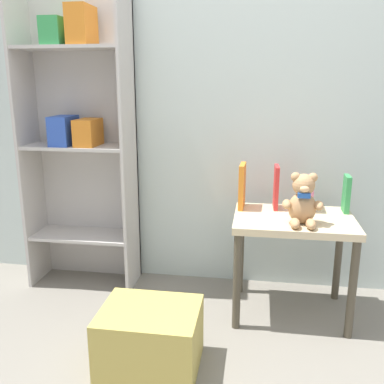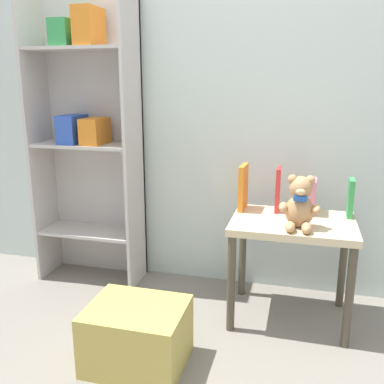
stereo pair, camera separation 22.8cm
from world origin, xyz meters
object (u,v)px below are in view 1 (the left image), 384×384
object	(u,v)px
teddy_bear	(303,201)
book_standing_green	(346,194)
storage_bin	(150,338)
display_table	(293,233)
book_standing_pink	(310,193)
book_standing_orange	(242,186)
book_standing_red	(276,187)
bookshelf_side	(80,130)

from	to	relation	value
teddy_bear	book_standing_green	xyz separation A→B (m)	(0.25, 0.24, -0.02)
storage_bin	display_table	bearing A→B (deg)	41.81
teddy_bear	book_standing_pink	distance (m)	0.26
book_standing_orange	book_standing_pink	bearing A→B (deg)	6.06
display_table	book_standing_pink	bearing A→B (deg)	58.22
teddy_bear	book_standing_orange	xyz separation A→B (m)	(-0.30, 0.23, 0.01)
display_table	teddy_bear	xyz separation A→B (m)	(0.03, -0.11, 0.20)
book_standing_pink	storage_bin	size ratio (longest dim) A/B	0.43
teddy_bear	book_standing_orange	world-z (taller)	teddy_bear
book_standing_orange	book_standing_red	xyz separation A→B (m)	(0.18, 0.02, -0.00)
bookshelf_side	display_table	xyz separation A→B (m)	(1.22, -0.23, -0.48)
bookshelf_side	display_table	bearing A→B (deg)	-10.46
book_standing_red	book_standing_pink	distance (m)	0.18
display_table	book_standing_green	distance (m)	0.35
teddy_bear	book_standing_green	size ratio (longest dim) A/B	1.29
book_standing_pink	book_standing_green	size ratio (longest dim) A/B	0.92
book_standing_orange	book_standing_pink	size ratio (longest dim) A/B	1.35
book_standing_pink	book_standing_green	xyz separation A→B (m)	(0.18, -0.01, 0.01)
book_standing_orange	book_standing_green	xyz separation A→B (m)	(0.54, 0.01, -0.02)
book_standing_pink	book_standing_green	world-z (taller)	book_standing_green
display_table	book_standing_pink	xyz separation A→B (m)	(0.09, 0.15, 0.17)
bookshelf_side	book_standing_pink	size ratio (longest dim) A/B	9.36
bookshelf_side	book_standing_pink	xyz separation A→B (m)	(1.31, -0.08, -0.31)
bookshelf_side	book_standing_orange	xyz separation A→B (m)	(0.95, -0.10, -0.28)
teddy_bear	book_standing_red	distance (m)	0.28
book_standing_pink	storage_bin	xyz separation A→B (m)	(-0.71, -0.70, -0.49)
bookshelf_side	book_standing_pink	world-z (taller)	bookshelf_side
book_standing_red	storage_bin	world-z (taller)	book_standing_red
teddy_bear	book_standing_red	xyz separation A→B (m)	(-0.12, 0.25, 0.00)
display_table	bookshelf_side	bearing A→B (deg)	169.54
teddy_bear	book_standing_pink	bearing A→B (deg)	75.69
bookshelf_side	book_standing_red	bearing A→B (deg)	-4.03
display_table	book_standing_orange	bearing A→B (deg)	155.17
book_standing_pink	storage_bin	bearing A→B (deg)	-132.55
teddy_bear	book_standing_pink	world-z (taller)	teddy_bear
bookshelf_side	book_standing_orange	size ratio (longest dim) A/B	6.95
display_table	book_standing_red	distance (m)	0.26
book_standing_green	teddy_bear	bearing A→B (deg)	-134.69
book_standing_orange	teddy_bear	bearing A→B (deg)	-34.87
display_table	storage_bin	bearing A→B (deg)	-138.19
bookshelf_side	storage_bin	xyz separation A→B (m)	(0.60, -0.78, -0.80)
bookshelf_side	book_standing_red	xyz separation A→B (m)	(1.13, -0.08, -0.28)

